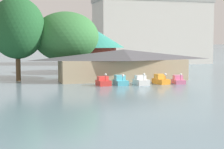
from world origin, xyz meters
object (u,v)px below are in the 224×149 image
object	(u,v)px
pedal_boat_red	(103,82)
pedal_boat_pink	(178,80)
pedal_boat_orange	(161,80)
pedal_boat_cyan	(120,81)
boathouse	(124,64)
shoreline_tree_mid	(66,37)
green_roof_pavilion	(92,47)
background_building_block	(152,32)
shoreline_tree_tall_left	(17,28)
pedal_boat_white	(141,81)

from	to	relation	value
pedal_boat_red	pedal_boat_pink	distance (m)	11.09
pedal_boat_orange	pedal_boat_cyan	bearing A→B (deg)	-101.58
boathouse	shoreline_tree_mid	size ratio (longest dim) A/B	1.96
pedal_boat_red	pedal_boat_cyan	distance (m)	2.53
pedal_boat_cyan	pedal_boat_pink	size ratio (longest dim) A/B	1.14
green_roof_pavilion	background_building_block	world-z (taller)	background_building_block
pedal_boat_red	shoreline_tree_mid	world-z (taller)	shoreline_tree_mid
green_roof_pavilion	pedal_boat_orange	bearing A→B (deg)	-76.63
pedal_boat_cyan	pedal_boat_pink	xyz separation A→B (m)	(8.54, -0.88, -0.05)
shoreline_tree_tall_left	background_building_block	distance (m)	52.85
pedal_boat_red	green_roof_pavilion	world-z (taller)	green_roof_pavilion
pedal_boat_orange	green_roof_pavilion	xyz separation A→B (m)	(-5.20, 21.86, 4.54)
pedal_boat_pink	background_building_block	size ratio (longest dim) A/B	0.07
pedal_boat_orange	background_building_block	xyz separation A→B (m)	(17.80, 46.66, 8.41)
pedal_boat_red	pedal_boat_cyan	bearing A→B (deg)	88.36
pedal_boat_pink	boathouse	xyz separation A→B (m)	(-6.33, 6.22, 2.07)
pedal_boat_red	shoreline_tree_tall_left	bearing A→B (deg)	-133.51
pedal_boat_orange	background_building_block	size ratio (longest dim) A/B	0.09
pedal_boat_orange	pedal_boat_pink	bearing A→B (deg)	69.76
shoreline_tree_tall_left	pedal_boat_red	bearing A→B (deg)	-39.46
pedal_boat_white	shoreline_tree_mid	size ratio (longest dim) A/B	0.25
pedal_boat_red	green_roof_pavilion	bearing A→B (deg)	167.16
pedal_boat_pink	boathouse	bearing A→B (deg)	-128.49
pedal_boat_red	pedal_boat_orange	size ratio (longest dim) A/B	0.78
pedal_boat_white	background_building_block	world-z (taller)	background_building_block
pedal_boat_cyan	boathouse	xyz separation A→B (m)	(2.21, 5.33, 2.01)
green_roof_pavilion	pedal_boat_cyan	bearing A→B (deg)	-92.18
boathouse	shoreline_tree_tall_left	distance (m)	17.28
pedal_boat_orange	shoreline_tree_tall_left	distance (m)	23.14
pedal_boat_orange	pedal_boat_pink	size ratio (longest dim) A/B	1.27
shoreline_tree_tall_left	pedal_boat_pink	bearing A→B (deg)	-24.16
boathouse	shoreline_tree_tall_left	bearing A→B (deg)	166.71
boathouse	pedal_boat_cyan	bearing A→B (deg)	-112.54
shoreline_tree_tall_left	background_building_block	size ratio (longest dim) A/B	0.40
shoreline_tree_tall_left	background_building_block	bearing A→B (deg)	44.77
pedal_boat_pink	green_roof_pavilion	world-z (taller)	green_roof_pavilion
pedal_boat_white	pedal_boat_orange	distance (m)	3.19
green_roof_pavilion	shoreline_tree_mid	size ratio (longest dim) A/B	1.17
green_roof_pavilion	boathouse	bearing A→B (deg)	-85.08
green_roof_pavilion	shoreline_tree_tall_left	xyz separation A→B (m)	(-14.52, -12.42, 3.05)
pedal_boat_pink	background_building_block	world-z (taller)	background_building_block
pedal_boat_white	green_roof_pavilion	size ratio (longest dim) A/B	0.21
pedal_boat_orange	shoreline_tree_tall_left	size ratio (longest dim) A/B	0.23
pedal_boat_cyan	shoreline_tree_mid	xyz separation A→B (m)	(-6.02, 10.58, 6.35)
boathouse	pedal_boat_pink	bearing A→B (deg)	-44.50
pedal_boat_orange	shoreline_tree_tall_left	bearing A→B (deg)	-123.85
shoreline_tree_tall_left	shoreline_tree_mid	size ratio (longest dim) A/B	1.18
pedal_boat_white	background_building_block	bearing A→B (deg)	156.19
shoreline_tree_tall_left	pedal_boat_white	bearing A→B (deg)	-30.59
background_building_block	pedal_boat_pink	bearing A→B (deg)	-107.93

